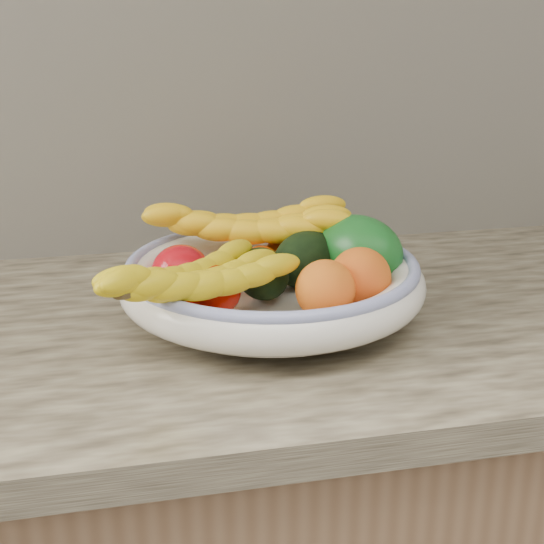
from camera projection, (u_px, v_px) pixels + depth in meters
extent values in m
cube|color=tan|center=(269.00, 324.00, 1.01)|extent=(2.44, 0.66, 0.04)
cube|color=beige|center=(228.00, 94.00, 1.21)|extent=(2.40, 0.02, 0.50)
cylinder|color=white|center=(272.00, 310.00, 0.98)|extent=(0.13, 0.13, 0.02)
cylinder|color=white|center=(272.00, 300.00, 0.98)|extent=(0.32, 0.32, 0.01)
torus|color=white|center=(272.00, 281.00, 0.97)|extent=(0.39, 0.39, 0.05)
torus|color=#3A4AA6|center=(272.00, 265.00, 0.96)|extent=(0.37, 0.37, 0.02)
ellipsoid|color=#F56105|center=(237.00, 260.00, 1.03)|extent=(0.06, 0.06, 0.05)
ellipsoid|color=#ED5C05|center=(283.00, 254.00, 1.06)|extent=(0.06, 0.06, 0.05)
ellipsoid|color=#F05705|center=(262.00, 262.00, 1.02)|extent=(0.06, 0.06, 0.04)
ellipsoid|color=red|center=(181.00, 271.00, 0.96)|extent=(0.09, 0.09, 0.07)
ellipsoid|color=#AB0A00|center=(212.00, 291.00, 0.90)|extent=(0.08, 0.08, 0.06)
ellipsoid|color=black|center=(262.00, 274.00, 0.95)|extent=(0.07, 0.10, 0.06)
ellipsoid|color=black|center=(307.00, 259.00, 1.00)|extent=(0.13, 0.13, 0.08)
ellipsoid|color=#0F5218|center=(358.00, 251.00, 1.00)|extent=(0.17, 0.17, 0.12)
ellipsoid|color=orange|center=(325.00, 290.00, 0.89)|extent=(0.09, 0.09, 0.07)
ellipsoid|color=orange|center=(360.00, 278.00, 0.92)|extent=(0.10, 0.10, 0.08)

